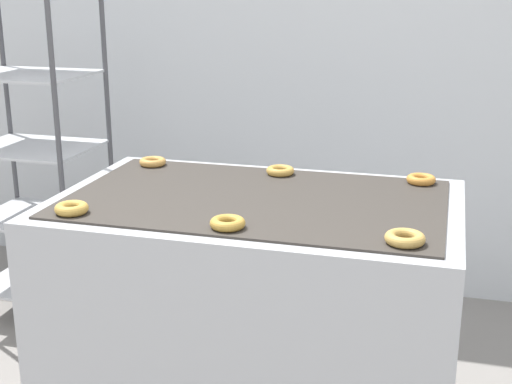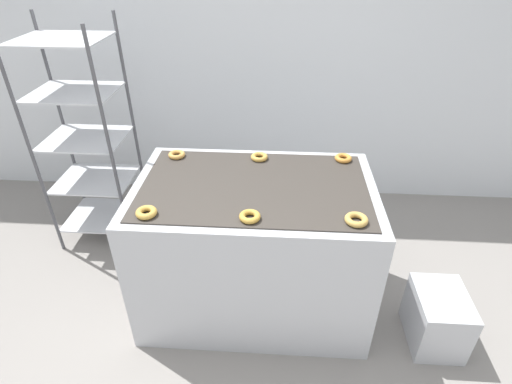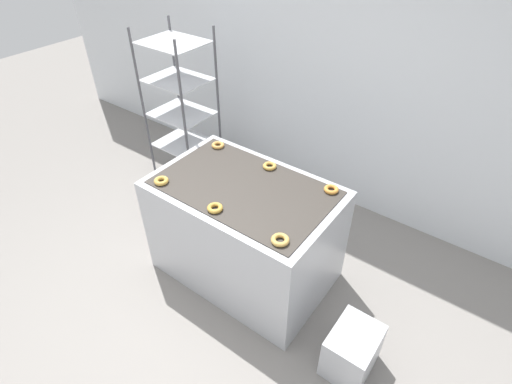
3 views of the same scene
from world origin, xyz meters
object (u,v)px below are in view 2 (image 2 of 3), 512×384
(donut_near_left, at_px, (146,212))
(donut_far_left, at_px, (177,155))
(donut_far_right, at_px, (343,158))
(fryer_machine, at_px, (254,246))
(glaze_bin, at_px, (437,318))
(donut_near_center, at_px, (249,216))
(donut_far_center, at_px, (259,157))
(donut_near_right, at_px, (356,220))
(baking_rack_cart, at_px, (86,139))

(donut_near_left, relative_size, donut_far_left, 1.02)
(donut_far_right, bearing_deg, donut_near_left, -148.31)
(fryer_machine, distance_m, donut_far_right, 0.80)
(donut_far_left, bearing_deg, glaze_bin, -19.51)
(donut_near_left, bearing_deg, donut_near_center, 0.15)
(donut_far_left, bearing_deg, donut_far_center, 0.33)
(glaze_bin, bearing_deg, donut_near_center, -177.04)
(donut_near_left, distance_m, donut_near_center, 0.53)
(donut_near_left, bearing_deg, donut_near_right, 0.51)
(baking_rack_cart, relative_size, donut_near_center, 15.51)
(donut_near_center, height_order, donut_far_left, donut_near_center)
(fryer_machine, relative_size, donut_near_center, 12.79)
(donut_near_left, height_order, donut_far_left, donut_near_left)
(donut_near_left, xyz_separation_m, donut_near_right, (1.06, 0.01, -0.00))
(donut_near_left, distance_m, donut_far_center, 0.84)
(donut_near_right, bearing_deg, baking_rack_cart, 152.17)
(baking_rack_cart, height_order, donut_near_center, baking_rack_cart)
(donut_far_left, relative_size, donut_far_right, 1.00)
(donut_near_center, bearing_deg, donut_near_left, -179.85)
(donut_near_left, relative_size, donut_near_center, 1.00)
(fryer_machine, xyz_separation_m, donut_near_center, (-0.00, -0.33, 0.47))
(donut_near_center, bearing_deg, donut_near_right, 0.88)
(donut_near_left, bearing_deg, donut_far_left, 89.44)
(donut_near_right, bearing_deg, donut_near_center, -179.12)
(donut_far_left, bearing_deg, donut_near_right, -30.90)
(glaze_bin, bearing_deg, fryer_machine, 166.57)
(glaze_bin, distance_m, donut_far_center, 1.46)
(fryer_machine, distance_m, glaze_bin, 1.18)
(donut_far_center, bearing_deg, donut_near_right, -50.58)
(donut_near_center, xyz_separation_m, donut_far_center, (0.01, 0.64, -0.00))
(donut_near_left, xyz_separation_m, donut_far_center, (0.54, 0.64, -0.00))
(glaze_bin, bearing_deg, donut_far_right, 133.61)
(fryer_machine, bearing_deg, donut_near_center, -90.49)
(donut_near_right, xyz_separation_m, donut_far_left, (-1.06, 0.63, -0.00))
(baking_rack_cart, distance_m, donut_far_right, 1.86)
(glaze_bin, relative_size, donut_near_left, 3.48)
(baking_rack_cart, distance_m, donut_far_left, 0.83)
(donut_far_right, bearing_deg, donut_near_right, -91.05)
(fryer_machine, bearing_deg, donut_far_right, 31.77)
(donut_near_right, relative_size, donut_far_center, 1.08)
(fryer_machine, relative_size, donut_near_left, 12.78)
(donut_far_left, xyz_separation_m, donut_far_center, (0.53, 0.00, -0.00))
(donut_far_center, xyz_separation_m, donut_far_right, (0.53, 0.02, 0.00))
(donut_far_left, bearing_deg, fryer_machine, -31.01)
(fryer_machine, distance_m, donut_near_left, 0.78)
(fryer_machine, height_order, donut_near_left, donut_near_left)
(baking_rack_cart, xyz_separation_m, donut_far_left, (0.76, -0.33, 0.07))
(donut_far_center, relative_size, donut_far_right, 1.01)
(baking_rack_cart, bearing_deg, donut_near_center, -37.02)
(baking_rack_cart, height_order, donut_near_left, baking_rack_cart)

